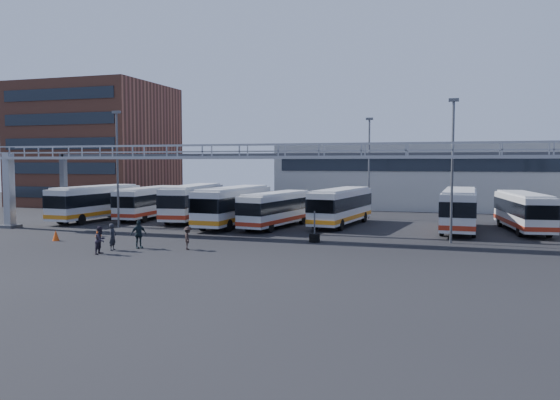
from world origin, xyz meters
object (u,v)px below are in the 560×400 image
(bus_0, at_px, (96,201))
(bus_1, at_px, (150,201))
(pedestrian_d, at_px, (139,234))
(bus_4, at_px, (277,208))
(bus_8, at_px, (523,210))
(light_pole_mid, at_px, (452,163))
(tire_stack, at_px, (314,237))
(light_pole_left, at_px, (117,162))
(pedestrian_c, at_px, (188,238))
(cone_left, at_px, (56,235))
(cone_right, at_px, (98,231))
(pedestrian_a, at_px, (113,237))
(light_pole_back, at_px, (369,162))
(bus_5, at_px, (341,205))
(pedestrian_b, at_px, (100,240))
(bus_7, at_px, (459,208))
(bus_2, at_px, (193,201))
(bus_3, at_px, (234,205))

(bus_0, distance_m, bus_1, 5.19)
(pedestrian_d, bearing_deg, bus_4, 8.65)
(bus_0, distance_m, bus_8, 39.15)
(light_pole_mid, bearing_deg, pedestrian_d, -156.39)
(tire_stack, bearing_deg, light_pole_left, 169.36)
(bus_4, height_order, pedestrian_c, bus_4)
(cone_left, relative_size, cone_right, 1.05)
(pedestrian_a, relative_size, tire_stack, 0.79)
(light_pole_back, distance_m, bus_5, 8.01)
(pedestrian_b, bearing_deg, cone_right, 34.65)
(bus_1, relative_size, bus_8, 0.99)
(bus_7, height_order, pedestrian_d, bus_7)
(light_pole_back, xyz_separation_m, bus_7, (8.66, -7.79, -3.79))
(bus_2, distance_m, pedestrian_c, 17.88)
(bus_3, bearing_deg, cone_left, -124.08)
(bus_3, distance_m, pedestrian_c, 13.23)
(pedestrian_a, xyz_separation_m, pedestrian_d, (1.15, 1.26, 0.07))
(bus_3, distance_m, bus_7, 19.39)
(bus_0, height_order, pedestrian_b, bus_0)
(bus_3, bearing_deg, bus_7, 9.70)
(light_pole_mid, xyz_separation_m, bus_7, (0.66, 7.21, -3.79))
(bus_2, bearing_deg, light_pole_left, -125.98)
(cone_right, bearing_deg, cone_left, -115.86)
(bus_1, distance_m, pedestrian_c, 20.72)
(bus_1, xyz_separation_m, bus_4, (14.50, -3.21, -0.06))
(bus_5, distance_m, tire_stack, 10.75)
(bus_2, height_order, bus_4, bus_2)
(bus_7, xyz_separation_m, cone_right, (-26.84, -11.65, -1.56))
(bus_3, distance_m, pedestrian_a, 14.99)
(bus_5, relative_size, pedestrian_b, 6.46)
(light_pole_back, height_order, bus_7, light_pole_back)
(bus_1, relative_size, bus_2, 0.91)
(bus_4, bearing_deg, bus_0, -171.70)
(bus_4, xyz_separation_m, pedestrian_a, (-6.47, -14.95, -0.84))
(cone_left, bearing_deg, light_pole_back, 48.83)
(bus_4, height_order, pedestrian_b, bus_4)
(pedestrian_a, xyz_separation_m, cone_left, (-6.56, 2.51, -0.49))
(pedestrian_b, bearing_deg, tire_stack, -54.63)
(bus_2, relative_size, cone_right, 15.90)
(pedestrian_d, bearing_deg, bus_8, -26.37)
(bus_7, bearing_deg, light_pole_back, 140.28)
(light_pole_back, xyz_separation_m, pedestrian_c, (-8.53, -23.25, -4.96))
(bus_2, relative_size, cone_left, 15.08)
(bus_7, height_order, cone_right, bus_7)
(cone_left, bearing_deg, bus_5, 40.66)
(bus_5, bearing_deg, bus_0, -165.48)
(bus_2, bearing_deg, bus_7, -8.29)
(bus_5, bearing_deg, pedestrian_d, -114.44)
(bus_8, relative_size, cone_right, 14.62)
(light_pole_mid, bearing_deg, bus_7, 84.79)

